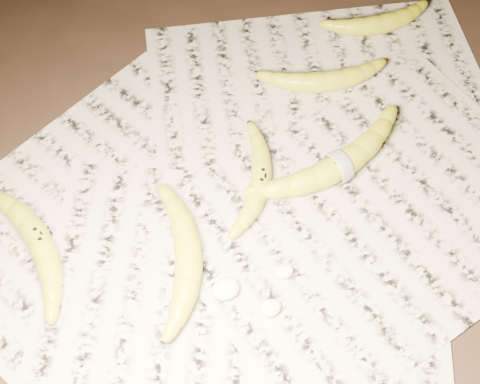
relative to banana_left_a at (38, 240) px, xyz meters
name	(u,v)px	position (x,y,z in m)	size (l,w,h in m)	color
ground	(250,232)	(0.28, -0.10, -0.03)	(3.00, 3.00, 0.00)	black
newspaper_patch	(259,209)	(0.30, -0.07, -0.02)	(0.90, 0.70, 0.01)	#A29E8B
banana_left_a	(38,240)	(0.00, 0.00, 0.00)	(0.21, 0.06, 0.04)	gold
banana_left_b	(188,255)	(0.18, -0.11, 0.00)	(0.20, 0.06, 0.04)	gold
banana_center	(261,179)	(0.32, -0.04, 0.00)	(0.17, 0.05, 0.03)	gold
banana_taped	(339,165)	(0.44, -0.07, 0.00)	(0.25, 0.07, 0.04)	gold
banana_upper_a	(325,80)	(0.50, 0.09, 0.00)	(0.18, 0.06, 0.04)	gold
banana_upper_b	(380,23)	(0.65, 0.17, 0.00)	(0.17, 0.05, 0.03)	gold
measuring_tape	(339,165)	(0.44, -0.07, 0.00)	(0.05, 0.05, 0.00)	white
flesh_chunk_a	(226,288)	(0.21, -0.17, -0.01)	(0.04, 0.03, 0.02)	#FAEFC2
flesh_chunk_b	(271,307)	(0.25, -0.22, -0.01)	(0.03, 0.02, 0.02)	#FAEFC2
flesh_chunk_c	(285,270)	(0.29, -0.18, -0.01)	(0.03, 0.02, 0.02)	#FAEFC2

